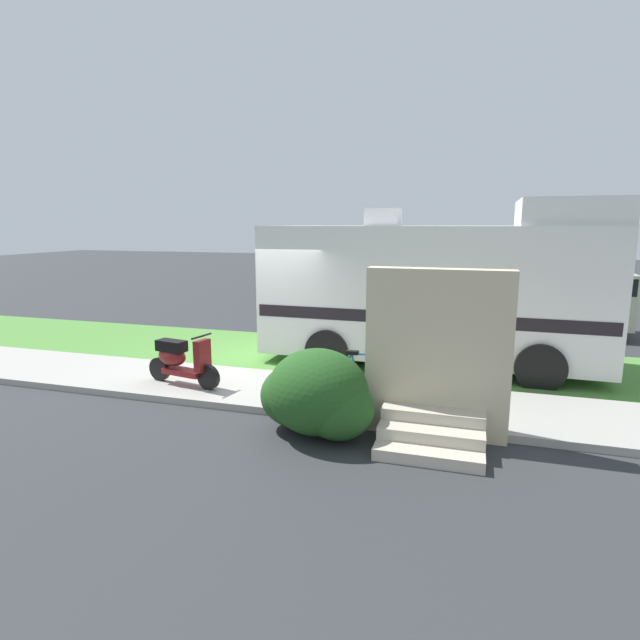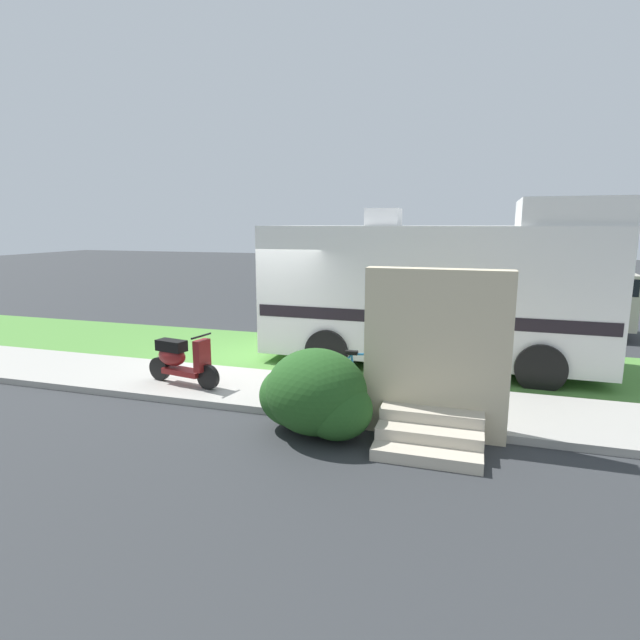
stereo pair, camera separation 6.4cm
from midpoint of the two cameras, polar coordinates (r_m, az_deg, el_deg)
The scene contains 10 objects.
ground_plane at distance 10.60m, azimuth -6.76°, elevation -5.77°, with size 80.00×80.00×0.00m, color #2D3033.
sidewalk at distance 9.54m, azimuth -9.70°, elevation -7.35°, with size 24.00×2.00×0.12m.
grass_strip at distance 11.92m, azimuth -3.84°, elevation -3.65°, with size 24.00×3.40×0.08m.
motorhome_rv at distance 10.93m, azimuth 13.01°, elevation 3.38°, with size 6.92×2.74×3.46m.
scooter at distance 9.56m, azimuth -15.27°, elevation -4.31°, with size 1.58×0.58×0.97m.
bicycle at distance 8.40m, azimuth 5.05°, elevation -6.64°, with size 1.73×0.52×0.89m.
pickup_truck_near at distance 15.62m, azimuth 24.76°, elevation 2.12°, with size 5.10×2.30×1.73m.
porch_steps at distance 7.28m, azimuth 12.98°, elevation -5.73°, with size 2.00×1.26×2.40m.
bush_by_porch at distance 7.31m, azimuth -0.32°, elevation -8.53°, with size 1.75×1.31×1.24m.
bottle_green at distance 8.80m, azimuth 11.43°, elevation -7.72°, with size 0.07×0.07×0.29m.
Camera 2 is at (4.20, -9.26, 3.00)m, focal length 28.47 mm.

